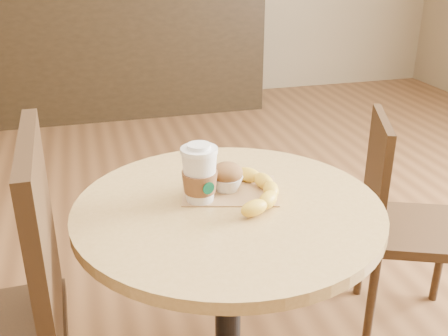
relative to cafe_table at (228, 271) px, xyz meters
name	(u,v)px	position (x,y,z in m)	size (l,w,h in m)	color
cafe_table	(228,271)	(0.00, 0.00, 0.00)	(0.76, 0.76, 0.75)	black
chair_right	(401,218)	(0.72, 0.30, -0.11)	(0.47, 0.47, 0.81)	#372413
service_counter	(125,48)	(0.05, 3.30, -0.03)	(2.30, 0.65, 1.04)	black
kraft_bag	(230,190)	(0.02, 0.07, 0.20)	(0.24, 0.18, 0.00)	#A57D4F
coffee_cup	(200,176)	(-0.06, 0.04, 0.26)	(0.09, 0.09, 0.15)	silver
muffin	(227,177)	(0.02, 0.07, 0.24)	(0.08, 0.08, 0.07)	silver
banana	(254,187)	(0.08, 0.03, 0.22)	(0.15, 0.29, 0.04)	gold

